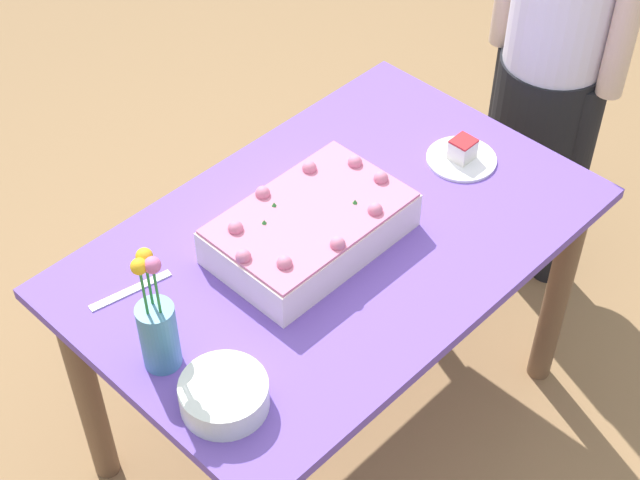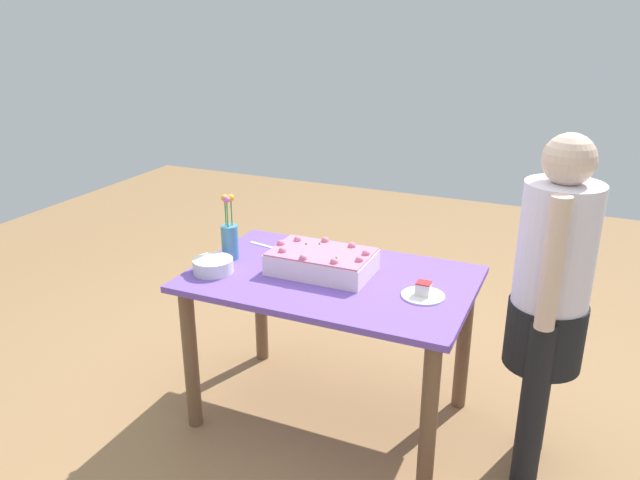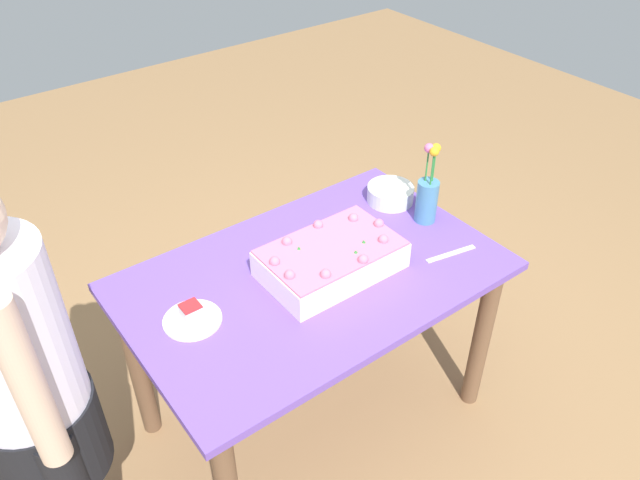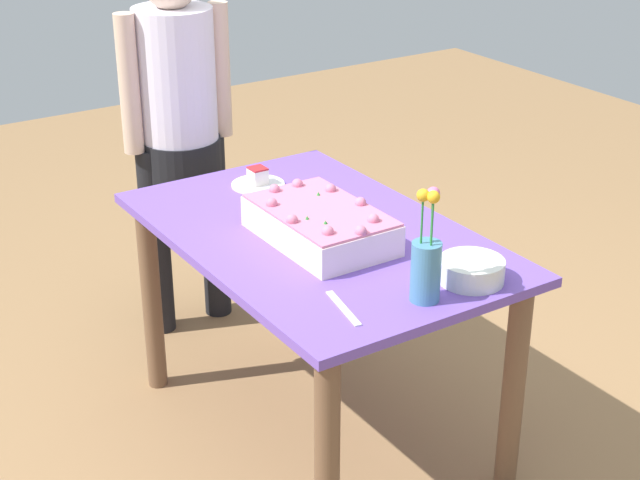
{
  "view_description": "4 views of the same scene",
  "coord_description": "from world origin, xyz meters",
  "px_view_note": "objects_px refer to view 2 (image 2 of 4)",
  "views": [
    {
      "loc": [
        1.25,
        1.17,
        2.43
      ],
      "look_at": [
        0.09,
        0.04,
        0.83
      ],
      "focal_mm": 55.0,
      "sensor_mm": 36.0,
      "label": 1
    },
    {
      "loc": [
        -1.02,
        2.43,
        1.92
      ],
      "look_at": [
        0.09,
        -0.08,
        0.89
      ],
      "focal_mm": 35.0,
      "sensor_mm": 36.0,
      "label": 2
    },
    {
      "loc": [
        -0.98,
        -1.34,
        2.15
      ],
      "look_at": [
        0.07,
        0.05,
        0.84
      ],
      "focal_mm": 35.0,
      "sensor_mm": 36.0,
      "label": 3
    },
    {
      "loc": [
        2.36,
        -1.52,
        2.02
      ],
      "look_at": [
        0.08,
        -0.04,
        0.77
      ],
      "focal_mm": 55.0,
      "sensor_mm": 36.0,
      "label": 4
    }
  ],
  "objects_px": {
    "person_standing": "(551,291)",
    "flower_vase": "(230,238)",
    "fruit_bowl": "(213,266)",
    "sheet_cake": "(322,261)",
    "serving_plate_with_slice": "(423,293)",
    "cake_knife": "(265,246)"
  },
  "relations": [
    {
      "from": "cake_knife",
      "to": "person_standing",
      "type": "xyz_separation_m",
      "value": [
        -1.41,
        0.19,
        0.1
      ]
    },
    {
      "from": "sheet_cake",
      "to": "serving_plate_with_slice",
      "type": "xyz_separation_m",
      "value": [
        -0.5,
        0.07,
        -0.04
      ]
    },
    {
      "from": "sheet_cake",
      "to": "serving_plate_with_slice",
      "type": "distance_m",
      "value": 0.51
    },
    {
      "from": "sheet_cake",
      "to": "fruit_bowl",
      "type": "xyz_separation_m",
      "value": [
        0.46,
        0.21,
        -0.02
      ]
    },
    {
      "from": "sheet_cake",
      "to": "person_standing",
      "type": "relative_size",
      "value": 0.32
    },
    {
      "from": "serving_plate_with_slice",
      "to": "person_standing",
      "type": "xyz_separation_m",
      "value": [
        -0.5,
        -0.06,
        0.08
      ]
    },
    {
      "from": "serving_plate_with_slice",
      "to": "cake_knife",
      "type": "xyz_separation_m",
      "value": [
        0.91,
        -0.25,
        -0.02
      ]
    },
    {
      "from": "person_standing",
      "to": "flower_vase",
      "type": "bearing_deg",
      "value": 0.74
    },
    {
      "from": "cake_knife",
      "to": "fruit_bowl",
      "type": "height_order",
      "value": "fruit_bowl"
    },
    {
      "from": "serving_plate_with_slice",
      "to": "flower_vase",
      "type": "height_order",
      "value": "flower_vase"
    },
    {
      "from": "flower_vase",
      "to": "person_standing",
      "type": "distance_m",
      "value": 1.49
    },
    {
      "from": "fruit_bowl",
      "to": "person_standing",
      "type": "xyz_separation_m",
      "value": [
        -1.47,
        -0.2,
        0.06
      ]
    },
    {
      "from": "serving_plate_with_slice",
      "to": "fruit_bowl",
      "type": "distance_m",
      "value": 0.98
    },
    {
      "from": "fruit_bowl",
      "to": "flower_vase",
      "type": "bearing_deg",
      "value": -84.64
    },
    {
      "from": "fruit_bowl",
      "to": "person_standing",
      "type": "distance_m",
      "value": 1.48
    },
    {
      "from": "serving_plate_with_slice",
      "to": "flower_vase",
      "type": "bearing_deg",
      "value": -2.34
    },
    {
      "from": "sheet_cake",
      "to": "cake_knife",
      "type": "relative_size",
      "value": 2.31
    },
    {
      "from": "flower_vase",
      "to": "fruit_bowl",
      "type": "height_order",
      "value": "flower_vase"
    },
    {
      "from": "cake_knife",
      "to": "person_standing",
      "type": "height_order",
      "value": "person_standing"
    },
    {
      "from": "cake_knife",
      "to": "fruit_bowl",
      "type": "distance_m",
      "value": 0.4
    },
    {
      "from": "serving_plate_with_slice",
      "to": "person_standing",
      "type": "bearing_deg",
      "value": -173.26
    },
    {
      "from": "fruit_bowl",
      "to": "sheet_cake",
      "type": "bearing_deg",
      "value": -155.92
    }
  ]
}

